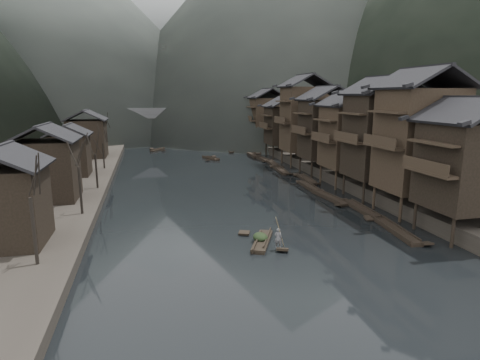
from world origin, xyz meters
name	(u,v)px	position (x,y,z in m)	size (l,w,h in m)	color
water	(252,222)	(0.00, 0.00, 0.00)	(300.00, 300.00, 0.00)	black
right_bank	(363,150)	(35.00, 40.00, 0.90)	(40.00, 200.00, 1.80)	#2D2823
left_bank	(0,163)	(-35.00, 40.00, 0.60)	(40.00, 200.00, 1.20)	#2D2823
stilt_houses	(331,119)	(17.28, 19.12, 8.81)	(9.00, 67.60, 16.05)	black
left_houses	(64,146)	(-20.50, 20.12, 5.66)	(8.10, 53.20, 8.73)	black
bare_trees	(89,145)	(-17.00, 17.17, 6.03)	(3.39, 61.41, 6.78)	black
moored_sampans	(280,168)	(11.88, 26.73, 0.20)	(3.13, 74.04, 0.47)	black
midriver_boats	(199,153)	(0.97, 48.16, 0.20)	(17.87, 20.18, 0.44)	black
stone_bridge	(184,122)	(0.00, 72.00, 5.11)	(40.00, 6.00, 9.00)	#4C4C4F
hills	(177,15)	(6.91, 166.17, 49.31)	(320.00, 380.00, 106.09)	black
hero_sampan	(262,241)	(-0.64, -5.88, 0.20)	(3.17, 5.47, 0.44)	black
cargo_heap	(260,233)	(-0.74, -5.65, 0.81)	(1.23, 1.61, 0.74)	black
boatman	(278,235)	(0.17, -7.66, 1.27)	(0.60, 0.39, 1.65)	slate
bamboo_pole	(281,204)	(0.37, -7.66, 3.86)	(0.06, 0.06, 4.05)	#8C7A51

